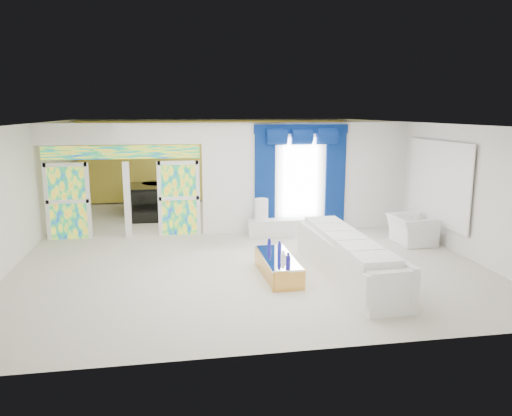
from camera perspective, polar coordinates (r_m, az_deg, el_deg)
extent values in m
plane|color=#B7AF9E|center=(12.71, -2.25, -3.88)|extent=(12.00, 12.00, 0.00)
cube|color=white|center=(13.80, 6.05, 3.63)|extent=(5.70, 0.18, 3.00)
cube|color=white|center=(13.24, -15.39, 8.30)|extent=(4.30, 0.18, 0.55)
cube|color=#994C3F|center=(13.64, -20.98, 0.73)|extent=(0.95, 0.04, 2.00)
cube|color=#994C3F|center=(13.37, -8.92, 1.14)|extent=(0.95, 0.04, 2.00)
cube|color=#994C3F|center=(13.27, -15.28, 6.26)|extent=(4.00, 0.05, 0.35)
cube|color=white|center=(13.65, 5.14, 3.35)|extent=(1.00, 0.02, 2.30)
cube|color=#04164B|center=(13.41, 1.03, 3.04)|extent=(0.55, 0.10, 2.80)
cube|color=#04164B|center=(13.92, 9.16, 3.20)|extent=(0.55, 0.10, 2.80)
cube|color=#04164B|center=(13.50, 5.28, 9.10)|extent=(2.60, 0.12, 0.25)
cube|color=white|center=(13.05, 20.38, 2.78)|extent=(0.04, 2.70, 1.90)
cube|color=gold|center=(18.23, -4.73, 5.49)|extent=(9.70, 0.12, 2.90)
cube|color=white|center=(10.08, 10.51, -5.86)|extent=(1.02, 4.03, 0.76)
cube|color=gold|center=(10.04, 2.57, -6.83)|extent=(0.67, 1.81, 0.40)
cube|color=silver|center=(13.25, 1.90, -2.27)|extent=(1.33, 0.47, 0.44)
cylinder|color=silver|center=(13.08, 0.62, -0.16)|extent=(0.36, 0.36, 0.58)
imported|color=white|center=(13.01, 17.59, -2.42)|extent=(0.97, 1.11, 0.72)
cube|color=black|center=(16.72, -12.30, 1.08)|extent=(1.37, 1.77, 0.88)
cube|color=black|center=(15.20, -12.50, -1.00)|extent=(0.98, 0.40, 0.32)
cube|color=#A77853|center=(16.15, -20.81, 0.15)|extent=(0.63, 0.58, 0.82)
sphere|color=gold|center=(15.60, -12.51, 8.54)|extent=(0.60, 0.60, 0.60)
cylinder|color=white|center=(9.76, 3.18, -5.72)|extent=(0.10, 0.10, 0.14)
cylinder|color=navy|center=(10.47, 1.55, -4.35)|extent=(0.08, 0.08, 0.20)
cylinder|color=navy|center=(10.00, 2.73, -4.91)|extent=(0.08, 0.08, 0.27)
cylinder|color=navy|center=(9.40, 3.75, -6.15)|extent=(0.09, 0.09, 0.21)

